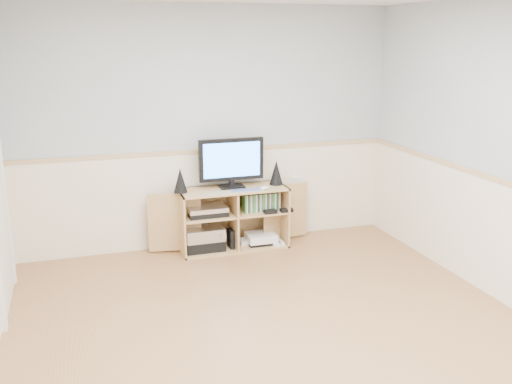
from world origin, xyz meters
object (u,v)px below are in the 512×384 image
Objects in this scene: keyboard at (247,190)px; game_consoles at (260,239)px; monitor at (231,161)px; media_cabinet at (232,216)px.

keyboard reaches higher than game_consoles.
keyboard is at bearing -58.54° from monitor.
media_cabinet reaches higher than game_consoles.
game_consoles is at bearing -11.78° from monitor.
media_cabinet is 0.39m from keyboard.
monitor is at bearing 122.45° from keyboard.
monitor is 2.11× the size of keyboard.
monitor reaches higher than game_consoles.
media_cabinet is at bearing 90.00° from monitor.
keyboard is at bearing -144.12° from game_consoles.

